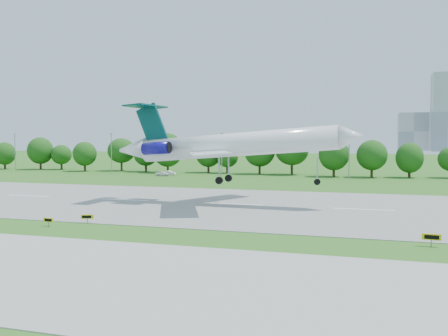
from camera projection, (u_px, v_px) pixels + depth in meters
ground at (177, 233)px, 57.05m from camera, size 600.00×600.00×0.00m
runway at (236, 205)px, 80.92m from camera, size 400.00×45.00×0.08m
taxiway at (92, 274)px, 39.86m from camera, size 400.00×23.00×0.08m
tree_line at (298, 154)px, 144.53m from camera, size 288.40×8.40×10.40m
light_poles at (283, 154)px, 135.70m from camera, size 175.90×0.25×12.19m
airliner at (225, 144)px, 80.95m from camera, size 41.44×30.14×13.35m
taxi_sign_left at (87, 217)px, 63.52m from camera, size 1.54×0.67×1.10m
taxi_sign_centre at (48, 220)px, 61.33m from camera, size 1.48×0.35×1.03m
taxi_sign_right at (431, 237)px, 49.85m from camera, size 1.85×0.38×1.29m
service_vehicle_a at (169, 173)px, 145.26m from camera, size 3.94×1.41×1.29m
service_vehicle_b at (163, 174)px, 141.84m from camera, size 4.10×1.80×1.37m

